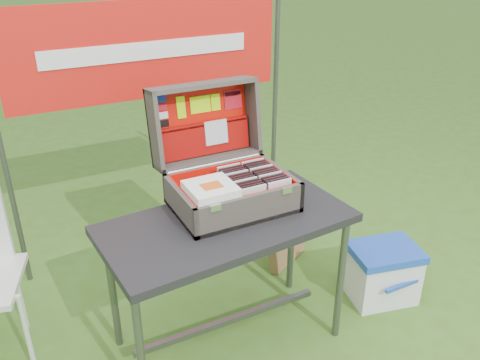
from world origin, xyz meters
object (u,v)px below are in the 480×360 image
table (228,283)px  cooler (382,273)px  suitcase (226,152)px  cardboard_box (285,236)px

table → cooler: 0.95m
table → suitcase: suitcase is taller
cooler → cardboard_box: size_ratio=1.04×
cardboard_box → cooler: bearing=-89.4°
suitcase → cardboard_box: suitcase is taller
cooler → cardboard_box: bearing=130.5°
suitcase → cardboard_box: bearing=29.2°
table → cooler: size_ratio=3.06×
table → cooler: (0.93, -0.09, -0.19)m
cooler → cardboard_box: 0.63m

